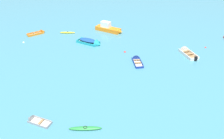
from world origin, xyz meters
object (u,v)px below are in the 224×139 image
(kayak_green_far_right, at_px, (85,128))
(mooring_buoy_outer_edge, at_px, (24,43))
(rowboat_white_cluster_outer, at_px, (185,51))
(motor_launch_orange_midfield_right, at_px, (110,29))
(mooring_buoy_near_foreground, at_px, (125,52))
(rowboat_orange_back_row_right, at_px, (40,33))
(mooring_buoy_midfield, at_px, (205,48))
(kayak_yellow_foreground_center, at_px, (67,33))
(rowboat_deep_blue_near_camera, at_px, (136,59))
(rowboat_turquoise_back_row_center, at_px, (92,42))
(rowboat_grey_outer_right, at_px, (34,120))

(kayak_green_far_right, xyz_separation_m, mooring_buoy_outer_edge, (-17.70, 17.48, -0.15))
(rowboat_white_cluster_outer, relative_size, mooring_buoy_outer_edge, 13.15)
(rowboat_white_cluster_outer, bearing_deg, kayak_green_far_right, -116.69)
(motor_launch_orange_midfield_right, height_order, rowboat_white_cluster_outer, motor_launch_orange_midfield_right)
(mooring_buoy_outer_edge, relative_size, mooring_buoy_near_foreground, 0.92)
(rowboat_orange_back_row_right, height_order, mooring_buoy_midfield, rowboat_orange_back_row_right)
(kayak_yellow_foreground_center, relative_size, mooring_buoy_midfield, 9.93)
(rowboat_deep_blue_near_camera, xyz_separation_m, rowboat_white_cluster_outer, (7.35, 4.52, 0.07))
(motor_launch_orange_midfield_right, relative_size, rowboat_turquoise_back_row_center, 1.21)
(rowboat_grey_outer_right, relative_size, mooring_buoy_outer_edge, 8.82)
(motor_launch_orange_midfield_right, relative_size, kayak_yellow_foreground_center, 1.95)
(motor_launch_orange_midfield_right, bearing_deg, kayak_yellow_foreground_center, -159.89)
(rowboat_turquoise_back_row_center, distance_m, rowboat_orange_back_row_right, 11.57)
(rowboat_deep_blue_near_camera, xyz_separation_m, rowboat_orange_back_row_right, (-19.72, 6.55, 0.01))
(rowboat_orange_back_row_right, relative_size, mooring_buoy_near_foreground, 9.44)
(rowboat_orange_back_row_right, xyz_separation_m, mooring_buoy_outer_edge, (-0.75, -4.69, -0.15))
(rowboat_turquoise_back_row_center, height_order, mooring_buoy_midfield, rowboat_turquoise_back_row_center)
(kayak_yellow_foreground_center, bearing_deg, motor_launch_orange_midfield_right, 20.11)
(rowboat_white_cluster_outer, bearing_deg, rowboat_grey_outer_right, -127.93)
(mooring_buoy_outer_edge, bearing_deg, rowboat_deep_blue_near_camera, -5.21)
(rowboat_turquoise_back_row_center, bearing_deg, rowboat_deep_blue_near_camera, -26.07)
(kayak_green_far_right, relative_size, mooring_buoy_near_foreground, 9.37)
(rowboat_turquoise_back_row_center, height_order, rowboat_orange_back_row_right, rowboat_turquoise_back_row_center)
(motor_launch_orange_midfield_right, bearing_deg, rowboat_white_cluster_outer, -23.29)
(kayak_green_far_right, height_order, rowboat_orange_back_row_right, rowboat_orange_back_row_right)
(kayak_yellow_foreground_center, bearing_deg, rowboat_deep_blue_near_camera, -28.16)
(rowboat_turquoise_back_row_center, distance_m, rowboat_deep_blue_near_camera, 9.37)
(rowboat_orange_back_row_right, bearing_deg, mooring_buoy_midfield, 1.41)
(mooring_buoy_outer_edge, bearing_deg, rowboat_white_cluster_outer, 5.44)
(rowboat_white_cluster_outer, relative_size, mooring_buoy_midfield, 14.16)
(rowboat_grey_outer_right, distance_m, rowboat_orange_back_row_right, 24.98)
(mooring_buoy_near_foreground, height_order, mooring_buoy_midfield, mooring_buoy_near_foreground)
(rowboat_orange_back_row_right, distance_m, mooring_buoy_outer_edge, 4.75)
(rowboat_deep_blue_near_camera, distance_m, rowboat_white_cluster_outer, 8.63)
(motor_launch_orange_midfield_right, height_order, mooring_buoy_near_foreground, motor_launch_orange_midfield_right)
(mooring_buoy_near_foreground, bearing_deg, rowboat_deep_blue_near_camera, -46.73)
(rowboat_white_cluster_outer, distance_m, rowboat_orange_back_row_right, 27.15)
(rowboat_white_cluster_outer, relative_size, kayak_green_far_right, 1.29)
(motor_launch_orange_midfield_right, height_order, rowboat_turquoise_back_row_center, motor_launch_orange_midfield_right)
(mooring_buoy_outer_edge, bearing_deg, rowboat_grey_outer_right, -55.58)
(rowboat_grey_outer_right, distance_m, mooring_buoy_outer_edge, 21.32)
(motor_launch_orange_midfield_right, xyz_separation_m, rowboat_white_cluster_outer, (14.23, -6.13, -0.39))
(rowboat_turquoise_back_row_center, distance_m, rowboat_white_cluster_outer, 15.77)
(motor_launch_orange_midfield_right, bearing_deg, mooring_buoy_midfield, -10.69)
(kayak_yellow_foreground_center, distance_m, mooring_buoy_outer_edge, 8.36)
(kayak_green_far_right, xyz_separation_m, mooring_buoy_midfield, (13.58, 22.91, -0.15))
(mooring_buoy_outer_edge, bearing_deg, kayak_yellow_foreground_center, 45.39)
(rowboat_grey_outer_right, bearing_deg, rowboat_turquoise_back_row_center, 90.00)
(rowboat_white_cluster_outer, distance_m, rowboat_grey_outer_right, 25.66)
(rowboat_white_cluster_outer, height_order, rowboat_grey_outer_right, rowboat_white_cluster_outer)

